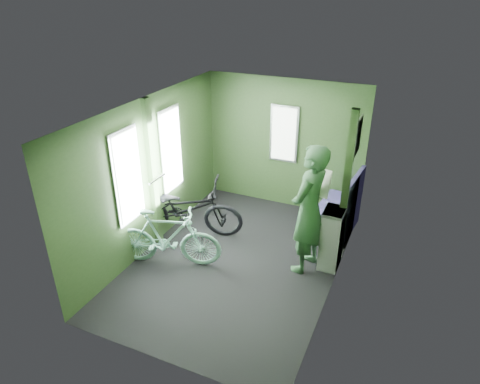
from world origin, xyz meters
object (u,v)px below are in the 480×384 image
object	(u,v)px
bicycle_mint	(170,264)
waste_box	(332,239)
passenger	(309,210)
bench_seat	(338,214)
bicycle_black	(187,234)

from	to	relation	value
bicycle_mint	waste_box	size ratio (longest dim) A/B	1.68
passenger	waste_box	world-z (taller)	passenger
passenger	bench_seat	size ratio (longest dim) A/B	1.83
passenger	bench_seat	distance (m)	1.35
passenger	bicycle_mint	bearing A→B (deg)	-54.27
passenger	bicycle_black	bearing A→B (deg)	-78.91
bicycle_black	waste_box	xyz separation A→B (m)	(2.32, 0.09, 0.46)
passenger	waste_box	size ratio (longest dim) A/B	2.03
bench_seat	passenger	bearing A→B (deg)	-94.87
bicycle_mint	passenger	world-z (taller)	passenger
bicycle_black	waste_box	size ratio (longest dim) A/B	2.01
bicycle_mint	bench_seat	world-z (taller)	bench_seat
bicycle_mint	waste_box	world-z (taller)	waste_box
bicycle_black	bench_seat	size ratio (longest dim) A/B	1.81
bicycle_mint	waste_box	distance (m)	2.37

